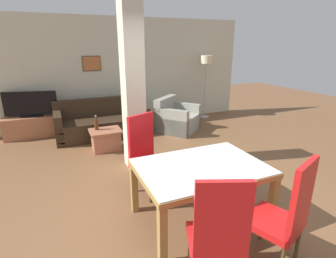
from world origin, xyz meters
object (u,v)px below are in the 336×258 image
object	(u,v)px
armchair	(176,119)
tv_stand	(34,126)
dining_chair_near_left	(218,234)
coffee_table	(106,139)
dining_chair_near_right	(286,213)
dining_chair_far_left	(146,153)
bottle	(96,124)
tv_screen	(31,104)
sofa	(102,123)
floor_lamp	(206,66)
dining_table	(201,177)

from	to	relation	value
armchair	tv_stand	size ratio (longest dim) A/B	0.98
dining_chair_near_left	coffee_table	size ratio (longest dim) A/B	1.84
coffee_table	tv_stand	distance (m)	1.98
dining_chair_near_right	coffee_table	xyz separation A→B (m)	(-0.99, 3.62, -0.37)
dining_chair_far_left	bottle	bearing A→B (deg)	-99.79
armchair	tv_screen	distance (m)	3.35
dining_chair_near_left	dining_chair_far_left	distance (m)	1.80
dining_chair_near_left	sofa	size ratio (longest dim) A/B	0.55
bottle	floor_lamp	world-z (taller)	floor_lamp
dining_table	bottle	bearing A→B (deg)	105.56
dining_chair_near_left	tv_screen	world-z (taller)	dining_chair_near_left
sofa	dining_chair_near_right	bearing A→B (deg)	101.12
dining_table	tv_screen	xyz separation A→B (m)	(-2.00, 4.13, 0.18)
dining_chair_far_left	tv_stand	distance (m)	3.64
bottle	floor_lamp	xyz separation A→B (m)	(3.26, 1.27, 0.95)
dining_chair_near_left	dining_chair_far_left	xyz separation A→B (m)	(-0.00, 1.80, 0.00)
dining_chair_near_right	dining_chair_far_left	bearing A→B (deg)	90.21
sofa	tv_screen	bearing A→B (deg)	-19.18
dining_chair_near_left	tv_stand	xyz separation A→B (m)	(-1.63, 5.04, -0.34)
armchair	coffee_table	size ratio (longest dim) A/B	2.00
dining_table	tv_stand	world-z (taller)	dining_table
dining_table	tv_screen	world-z (taller)	tv_screen
dining_chair_near_right	armchair	world-z (taller)	dining_chair_near_right
coffee_table	tv_screen	size ratio (longest dim) A/B	0.55
sofa	tv_stand	bearing A→B (deg)	-19.18
bottle	floor_lamp	bearing A→B (deg)	21.26
floor_lamp	dining_table	bearing A→B (deg)	-121.51
bottle	tv_stand	xyz separation A→B (m)	(-1.22, 1.34, -0.28)
dining_table	dining_chair_near_left	size ratio (longest dim) A/B	1.29
dining_chair_near_right	floor_lamp	world-z (taller)	floor_lamp
dining_chair_near_right	bottle	size ratio (longest dim) A/B	3.83
sofa	tv_screen	world-z (taller)	tv_screen
dining_chair_near_right	tv_screen	world-z (taller)	dining_chair_near_right
coffee_table	tv_screen	xyz separation A→B (m)	(-1.37, 1.43, 0.55)
tv_stand	sofa	bearing A→B (deg)	-19.18
dining_chair_near_left	dining_chair_far_left	size ratio (longest dim) A/B	1.00
dining_chair_near_right	dining_table	bearing A→B (deg)	90.00
dining_chair_far_left	armchair	bearing A→B (deg)	-145.91
armchair	tv_stand	distance (m)	3.32
dining_chair_far_left	dining_chair_near_right	bearing A→B (deg)	89.79
armchair	sofa	bearing A→B (deg)	-52.40
bottle	coffee_table	bearing A→B (deg)	-30.48
dining_table	sofa	bearing A→B (deg)	98.29
sofa	armchair	bearing A→B (deg)	167.25
coffee_table	floor_lamp	distance (m)	3.62
dining_chair_near_left	sofa	world-z (taller)	dining_chair_near_left
armchair	dining_chair_near_left	bearing A→B (deg)	29.66
sofa	coffee_table	bearing A→B (deg)	84.00
dining_table	dining_chair_near_left	world-z (taller)	dining_chair_near_left
dining_chair_near_right	bottle	bearing A→B (deg)	85.45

